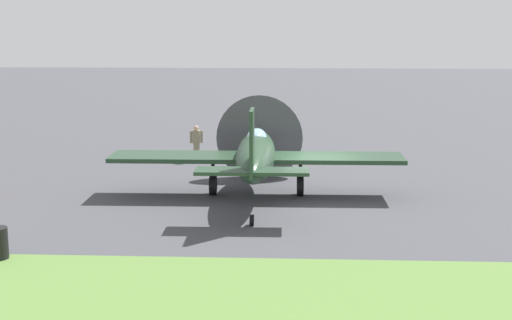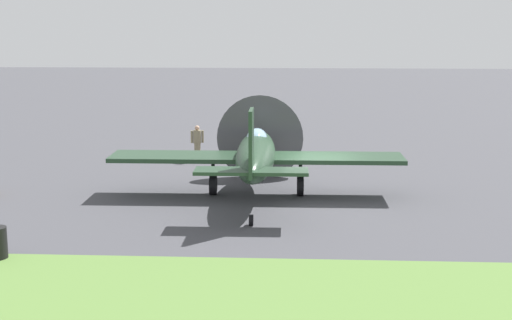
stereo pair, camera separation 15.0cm
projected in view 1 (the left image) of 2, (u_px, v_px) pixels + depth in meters
name	position (u px, v px, depth m)	size (l,w,h in m)	color
ground_plane	(316.00, 198.00, 27.71)	(160.00, 160.00, 0.00)	#424247
airplane_lead	(256.00, 154.00, 27.41)	(11.16, 8.87, 4.00)	#233D28
ground_crew_chief	(196.00, 142.00, 34.83)	(0.62, 0.38, 1.73)	#847A5B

